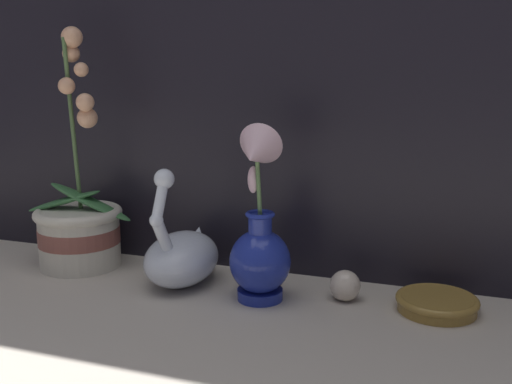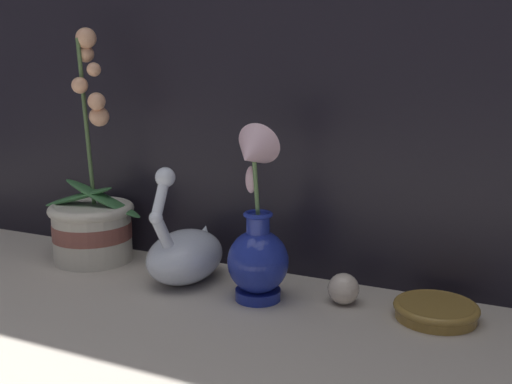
{
  "view_description": "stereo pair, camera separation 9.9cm",
  "coord_description": "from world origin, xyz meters",
  "px_view_note": "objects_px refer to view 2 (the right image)",
  "views": [
    {
      "loc": [
        0.35,
        -0.81,
        0.38
      ],
      "look_at": [
        0.03,
        0.11,
        0.18
      ],
      "focal_mm": 42.0,
      "sensor_mm": 36.0,
      "label": 1
    },
    {
      "loc": [
        0.44,
        -0.77,
        0.38
      ],
      "look_at": [
        0.03,
        0.11,
        0.18
      ],
      "focal_mm": 42.0,
      "sensor_mm": 36.0,
      "label": 2
    }
  ],
  "objects_px": {
    "swan_figurine": "(186,253)",
    "amber_dish": "(436,310)",
    "orchid_potted_plant": "(92,220)",
    "blue_vase": "(257,242)",
    "glass_sphere": "(343,289)"
  },
  "relations": [
    {
      "from": "swan_figurine",
      "to": "blue_vase",
      "type": "distance_m",
      "value": 0.16
    },
    {
      "from": "blue_vase",
      "to": "glass_sphere",
      "type": "bearing_deg",
      "value": 18.83
    },
    {
      "from": "orchid_potted_plant",
      "to": "amber_dish",
      "type": "distance_m",
      "value": 0.67
    },
    {
      "from": "orchid_potted_plant",
      "to": "swan_figurine",
      "type": "distance_m",
      "value": 0.23
    },
    {
      "from": "orchid_potted_plant",
      "to": "glass_sphere",
      "type": "distance_m",
      "value": 0.52
    },
    {
      "from": "blue_vase",
      "to": "amber_dish",
      "type": "relative_size",
      "value": 2.27
    },
    {
      "from": "orchid_potted_plant",
      "to": "swan_figurine",
      "type": "bearing_deg",
      "value": -5.76
    },
    {
      "from": "swan_figurine",
      "to": "amber_dish",
      "type": "height_order",
      "value": "swan_figurine"
    },
    {
      "from": "orchid_potted_plant",
      "to": "amber_dish",
      "type": "relative_size",
      "value": 3.48
    },
    {
      "from": "glass_sphere",
      "to": "swan_figurine",
      "type": "bearing_deg",
      "value": -176.58
    },
    {
      "from": "orchid_potted_plant",
      "to": "blue_vase",
      "type": "bearing_deg",
      "value": -7.68
    },
    {
      "from": "swan_figurine",
      "to": "amber_dish",
      "type": "relative_size",
      "value": 1.68
    },
    {
      "from": "swan_figurine",
      "to": "blue_vase",
      "type": "xyz_separation_m",
      "value": [
        0.15,
        -0.03,
        0.05
      ]
    },
    {
      "from": "orchid_potted_plant",
      "to": "glass_sphere",
      "type": "height_order",
      "value": "orchid_potted_plant"
    },
    {
      "from": "orchid_potted_plant",
      "to": "blue_vase",
      "type": "distance_m",
      "value": 0.39
    }
  ]
}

